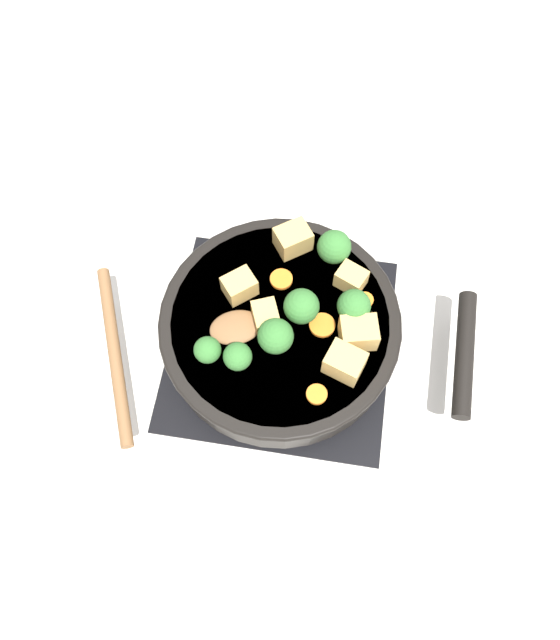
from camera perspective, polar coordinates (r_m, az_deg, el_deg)
ground_plane at (r=0.89m, az=-0.00°, el=-2.21°), size 2.40×2.40×0.00m
front_burner_grate at (r=0.88m, az=-0.00°, el=-1.91°), size 0.31×0.31×0.03m
skillet_pan at (r=0.84m, az=0.16°, el=-0.73°), size 0.32×0.42×0.06m
wooden_spoon at (r=0.81m, az=-10.35°, el=-2.02°), size 0.23×0.24×0.02m
tofu_cube_center_large at (r=0.78m, az=5.93°, el=-3.91°), size 0.05×0.06×0.04m
tofu_cube_near_handle at (r=0.79m, az=7.19°, el=-1.19°), size 0.05×0.05×0.04m
tofu_cube_east_chunk at (r=0.83m, az=6.52°, el=3.79°), size 0.04×0.05×0.03m
tofu_cube_west_chunk at (r=0.82m, az=-3.73°, el=3.12°), size 0.05×0.05×0.03m
tofu_cube_back_piece at (r=0.85m, az=0.92°, el=7.45°), size 0.06×0.06×0.04m
tofu_cube_front_piece at (r=0.80m, az=-1.31°, el=0.28°), size 0.05×0.04×0.03m
broccoli_floret_near_spoon at (r=0.77m, az=-3.90°, el=-3.36°), size 0.04×0.04×0.04m
broccoli_floret_center_top at (r=0.77m, az=-0.31°, el=-1.51°), size 0.05×0.05×0.05m
broccoli_floret_east_rim at (r=0.78m, az=-6.65°, el=-2.75°), size 0.03×0.03×0.04m
broccoli_floret_west_rim at (r=0.80m, az=6.77°, el=1.28°), size 0.04×0.04×0.05m
broccoli_floret_north_edge at (r=0.79m, az=1.97°, el=1.24°), size 0.05×0.05×0.05m
broccoli_floret_south_cluster at (r=0.84m, az=4.97°, el=6.66°), size 0.05×0.05×0.05m
carrot_slice_orange_thin at (r=0.84m, az=0.11°, el=3.75°), size 0.03×0.03×0.01m
carrot_slice_near_center at (r=0.83m, az=7.76°, el=1.82°), size 0.02×0.02×0.01m
carrot_slice_edge_slice at (r=0.78m, az=3.37°, el=-6.80°), size 0.03×0.03×0.01m
carrot_slice_under_broccoli at (r=0.81m, az=3.84°, el=-0.71°), size 0.03×0.03×0.01m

